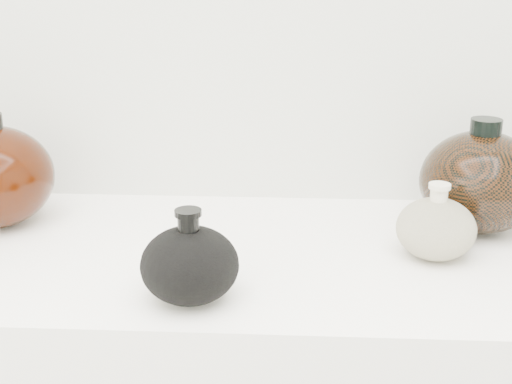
{
  "coord_description": "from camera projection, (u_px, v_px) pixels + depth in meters",
  "views": [
    {
      "loc": [
        0.04,
        -0.06,
        1.34
      ],
      "look_at": [
        -0.02,
        0.92,
        1.01
      ],
      "focal_mm": 50.0,
      "sensor_mm": 36.0,
      "label": 1
    }
  ],
  "objects": [
    {
      "name": "black_gourd_vase",
      "position": [
        190.0,
        264.0,
        0.93
      ],
      "size": [
        0.17,
        0.17,
        0.13
      ],
      "color": "black",
      "rests_on": "display_counter"
    },
    {
      "name": "room",
      "position": [
        214.0,
        47.0,
        0.33
      ],
      "size": [
        3.04,
        2.42,
        2.64
      ],
      "color": "slate",
      "rests_on": "ground"
    },
    {
      "name": "right_round_pot",
      "position": [
        480.0,
        181.0,
        1.16
      ],
      "size": [
        0.24,
        0.24,
        0.19
      ],
      "color": "black",
      "rests_on": "display_counter"
    },
    {
      "name": "cream_gourd_vase",
      "position": [
        436.0,
        228.0,
        1.06
      ],
      "size": [
        0.14,
        0.14,
        0.12
      ],
      "color": "#B9AA91",
      "rests_on": "display_counter"
    }
  ]
}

